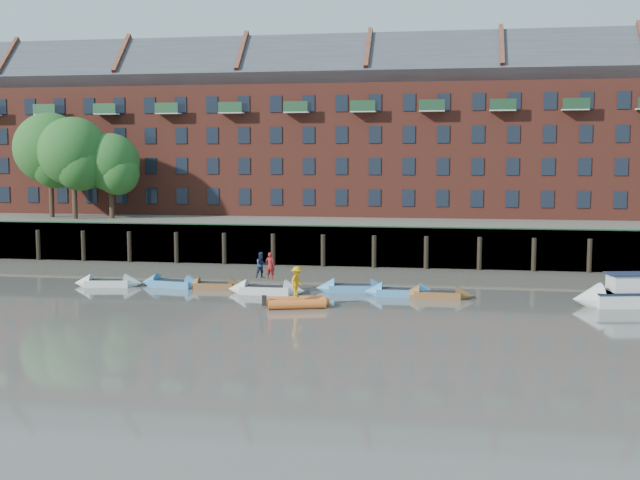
% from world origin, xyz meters
% --- Properties ---
extents(ground, '(220.00, 220.00, 0.00)m').
position_xyz_m(ground, '(0.00, 0.00, 0.00)').
color(ground, '#625D55').
rests_on(ground, ground).
extents(foreshore, '(110.00, 8.00, 0.50)m').
position_xyz_m(foreshore, '(0.00, 18.00, 0.00)').
color(foreshore, '#3D382F').
rests_on(foreshore, ground).
extents(mud_band, '(110.00, 1.60, 0.10)m').
position_xyz_m(mud_band, '(0.00, 14.60, 0.00)').
color(mud_band, '#4C4336').
rests_on(mud_band, ground).
extents(river_wall, '(110.00, 1.23, 3.30)m').
position_xyz_m(river_wall, '(-0.00, 22.38, 1.59)').
color(river_wall, '#2D2A26').
rests_on(river_wall, ground).
extents(bank_terrace, '(110.00, 28.00, 3.20)m').
position_xyz_m(bank_terrace, '(0.00, 36.00, 1.60)').
color(bank_terrace, '#5E594D').
rests_on(bank_terrace, ground).
extents(apartment_terrace, '(80.60, 15.56, 20.98)m').
position_xyz_m(apartment_terrace, '(-0.00, 36.99, 12.82)').
color(apartment_terrace, brown).
rests_on(apartment_terrace, bank_terrace).
extents(tree_cluster, '(11.76, 7.74, 9.40)m').
position_xyz_m(tree_cluster, '(-25.62, 27.35, 9.00)').
color(tree_cluster, '#3A281C').
rests_on(tree_cluster, bank_terrace).
extents(rowboat_0, '(4.67, 2.02, 1.31)m').
position_xyz_m(rowboat_0, '(-14.74, 10.41, 0.23)').
color(rowboat_0, silver).
rests_on(rowboat_0, ground).
extents(rowboat_1, '(4.73, 1.98, 1.33)m').
position_xyz_m(rowboat_1, '(-10.38, 10.85, 0.24)').
color(rowboat_1, '#4389C1').
rests_on(rowboat_1, ground).
extents(rowboat_2, '(4.10, 1.50, 1.16)m').
position_xyz_m(rowboat_2, '(-7.46, 10.68, 0.21)').
color(rowboat_2, brown).
rests_on(rowboat_2, ground).
extents(rowboat_3, '(4.95, 1.45, 1.44)m').
position_xyz_m(rowboat_3, '(-3.62, 9.29, 0.25)').
color(rowboat_3, silver).
rests_on(rowboat_3, ground).
extents(rowboat_4, '(4.83, 1.92, 1.36)m').
position_xyz_m(rowboat_4, '(1.69, 10.92, 0.24)').
color(rowboat_4, '#4389C1').
rests_on(rowboat_4, ground).
extents(rowboat_5, '(4.64, 1.47, 1.34)m').
position_xyz_m(rowboat_5, '(4.85, 9.89, 0.24)').
color(rowboat_5, '#4389C1').
rests_on(rowboat_5, ground).
extents(rowboat_6, '(4.37, 1.32, 1.26)m').
position_xyz_m(rowboat_6, '(7.13, 9.44, 0.22)').
color(rowboat_6, brown).
rests_on(rowboat_6, ground).
extents(rib_tender, '(3.73, 2.61, 0.63)m').
position_xyz_m(rib_tender, '(-0.72, 5.21, 0.27)').
color(rib_tender, orange).
rests_on(rib_tender, ground).
extents(motor_launch, '(6.24, 3.14, 2.46)m').
position_xyz_m(motor_launch, '(17.46, 8.53, 0.63)').
color(motor_launch, silver).
rests_on(motor_launch, ground).
extents(person_rower_a, '(0.65, 0.46, 1.69)m').
position_xyz_m(person_rower_a, '(-3.34, 9.27, 1.81)').
color(person_rower_a, maroon).
rests_on(person_rower_a, rowboat_3).
extents(person_rower_b, '(1.02, 0.98, 1.66)m').
position_xyz_m(person_rower_b, '(-3.96, 9.51, 1.80)').
color(person_rower_b, '#19233F').
rests_on(person_rower_b, rowboat_3).
extents(person_rib_crew, '(0.93, 1.28, 1.79)m').
position_xyz_m(person_rib_crew, '(-0.80, 5.11, 1.48)').
color(person_rib_crew, orange).
rests_on(person_rib_crew, rib_tender).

